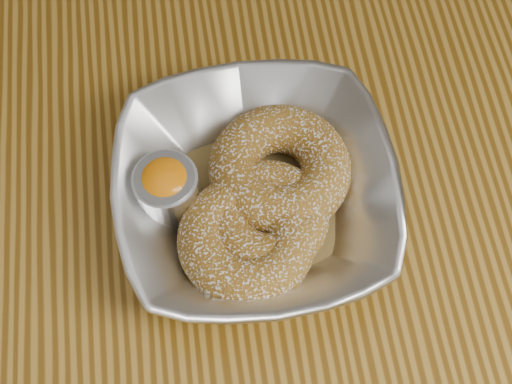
{
  "coord_description": "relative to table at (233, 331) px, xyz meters",
  "views": [
    {
      "loc": [
        -0.0,
        -0.17,
        1.28
      ],
      "look_at": [
        0.03,
        0.07,
        0.78
      ],
      "focal_mm": 50.0,
      "sensor_mm": 36.0,
      "label": 1
    }
  ],
  "objects": [
    {
      "name": "donut_extra",
      "position": [
        0.02,
        0.03,
        0.13
      ],
      "size": [
        0.12,
        0.12,
        0.04
      ],
      "primitive_type": "torus",
      "rotation": [
        0.0,
        0.0,
        -0.11
      ],
      "color": "#8A5B1A",
      "rests_on": "parchment"
    },
    {
      "name": "table",
      "position": [
        0.0,
        0.0,
        0.0
      ],
      "size": [
        1.2,
        0.8,
        0.75
      ],
      "color": "brown",
      "rests_on": "ground_plane"
    },
    {
      "name": "donut_front",
      "position": [
        0.04,
        0.05,
        0.13
      ],
      "size": [
        0.12,
        0.12,
        0.03
      ],
      "primitive_type": "torus",
      "rotation": [
        0.0,
        0.0,
        0.21
      ],
      "color": "#8A5B1A",
      "rests_on": "parchment"
    },
    {
      "name": "donut_back",
      "position": [
        0.05,
        0.09,
        0.13
      ],
      "size": [
        0.12,
        0.12,
        0.04
      ],
      "primitive_type": "torus",
      "rotation": [
        0.0,
        0.0,
        0.07
      ],
      "color": "#8A5B1A",
      "rests_on": "parchment"
    },
    {
      "name": "serving_bowl",
      "position": [
        0.03,
        0.07,
        0.13
      ],
      "size": [
        0.22,
        0.22,
        0.05
      ],
      "primitive_type": "imported",
      "color": "silver",
      "rests_on": "table"
    },
    {
      "name": "ramekin",
      "position": [
        -0.04,
        0.08,
        0.13
      ],
      "size": [
        0.05,
        0.05,
        0.05
      ],
      "color": "silver",
      "rests_on": "table"
    },
    {
      "name": "parchment",
      "position": [
        0.03,
        0.07,
        0.11
      ],
      "size": [
        0.19,
        0.19,
        0.0
      ],
      "primitive_type": "cube",
      "rotation": [
        0.0,
        0.0,
        0.45
      ],
      "color": "olive",
      "rests_on": "table"
    }
  ]
}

